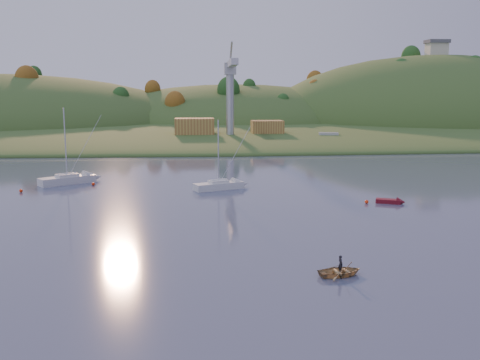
{
  "coord_description": "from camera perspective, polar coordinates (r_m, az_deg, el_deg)",
  "views": [
    {
      "loc": [
        -7.92,
        -29.98,
        14.47
      ],
      "look_at": [
        -2.17,
        38.03,
        3.24
      ],
      "focal_mm": 40.0,
      "sensor_mm": 36.0,
      "label": 1
    }
  ],
  "objects": [
    {
      "name": "buoy_2",
      "position": [
        84.36,
        -22.33,
        -1.07
      ],
      "size": [
        0.5,
        0.5,
        0.5
      ],
      "primitive_type": "sphere",
      "color": "#FF330D",
      "rests_on": "ground"
    },
    {
      "name": "shed_east",
      "position": [
        155.72,
        2.91,
        5.62
      ],
      "size": [
        9.0,
        7.0,
        4.0
      ],
      "primitive_type": "cube",
      "color": "#976132",
      "rests_on": "wharf"
    },
    {
      "name": "wharf",
      "position": [
        153.11,
        0.03,
        4.37
      ],
      "size": [
        42.0,
        16.0,
        2.4
      ],
      "primitive_type": "cube",
      "color": "slate",
      "rests_on": "ground"
    },
    {
      "name": "paddler",
      "position": [
        43.79,
        10.66,
        -9.12
      ],
      "size": [
        0.44,
        0.58,
        1.44
      ],
      "primitive_type": "imported",
      "rotation": [
        0.0,
        0.0,
        1.77
      ],
      "color": "black",
      "rests_on": "ground"
    },
    {
      "name": "red_tender",
      "position": [
        73.2,
        16.12,
        -2.22
      ],
      "size": [
        3.94,
        2.7,
        1.28
      ],
      "rotation": [
        0.0,
        0.0,
        -0.42
      ],
      "color": "maroon",
      "rests_on": "ground"
    },
    {
      "name": "buoy_3",
      "position": [
        86.91,
        -15.38,
        -0.41
      ],
      "size": [
        0.5,
        0.5,
        0.5
      ],
      "primitive_type": "sphere",
      "color": "#FF330D",
      "rests_on": "ground"
    },
    {
      "name": "hillside_trees",
      "position": [
        215.61,
        -2.73,
        5.48
      ],
      "size": [
        280.0,
        50.0,
        32.0
      ],
      "primitive_type": null,
      "color": "#204E1C",
      "rests_on": "ground"
    },
    {
      "name": "far_shore",
      "position": [
        260.5,
        -3.1,
        6.14
      ],
      "size": [
        620.0,
        220.0,
        1.5
      ],
      "primitive_type": "cube",
      "color": "#305221",
      "rests_on": "ground"
    },
    {
      "name": "buoy_1",
      "position": [
        72.18,
        13.35,
        -2.28
      ],
      "size": [
        0.5,
        0.5,
        0.5
      ],
      "primitive_type": "sphere",
      "color": "#FF330D",
      "rests_on": "ground"
    },
    {
      "name": "canoe",
      "position": [
        43.9,
        10.65,
        -9.56
      ],
      "size": [
        4.0,
        3.2,
        0.74
      ],
      "primitive_type": "imported",
      "rotation": [
        0.0,
        0.0,
        1.77
      ],
      "color": "tan",
      "rests_on": "ground"
    },
    {
      "name": "shed_west",
      "position": [
        153.29,
        -4.88,
        5.69
      ],
      "size": [
        11.0,
        8.0,
        4.8
      ],
      "primitive_type": "cube",
      "color": "#976132",
      "rests_on": "wharf"
    },
    {
      "name": "shore_slope",
      "position": [
        195.68,
        -2.51,
        5.09
      ],
      "size": [
        640.0,
        150.0,
        7.0
      ],
      "primitive_type": "ellipsoid",
      "color": "#305221",
      "rests_on": "ground"
    },
    {
      "name": "hill_center",
      "position": [
        241.08,
        -0.56,
        5.9
      ],
      "size": [
        140.0,
        120.0,
        36.0
      ],
      "primitive_type": "ellipsoid",
      "color": "#305221",
      "rests_on": "ground"
    },
    {
      "name": "hilltop_house",
      "position": [
        248.13,
        20.24,
        13.16
      ],
      "size": [
        9.0,
        7.0,
        6.45
      ],
      "color": "beige",
      "rests_on": "hill_right"
    },
    {
      "name": "ground",
      "position": [
        34.22,
        9.38,
        -15.8
      ],
      "size": [
        500.0,
        500.0,
        0.0
      ],
      "primitive_type": "plane",
      "color": "#3A4360",
      "rests_on": "ground"
    },
    {
      "name": "sailboat_far",
      "position": [
        80.49,
        -2.3,
        -0.52
      ],
      "size": [
        7.81,
        4.98,
        10.44
      ],
      "rotation": [
        0.0,
        0.0,
        0.39
      ],
      "color": "silver",
      "rests_on": "ground"
    },
    {
      "name": "hill_right",
      "position": [
        247.83,
        19.81,
        5.44
      ],
      "size": [
        150.0,
        130.0,
        60.0
      ],
      "primitive_type": "ellipsoid",
      "color": "#305221",
      "rests_on": "ground"
    },
    {
      "name": "sailboat_near",
      "position": [
        89.69,
        -17.94,
        0.1
      ],
      "size": [
        8.64,
        7.14,
        12.09
      ],
      "rotation": [
        0.0,
        0.0,
        0.61
      ],
      "color": "silver",
      "rests_on": "ground"
    },
    {
      "name": "work_vessel",
      "position": [
        153.25,
        9.39,
        4.23
      ],
      "size": [
        13.29,
        6.58,
        3.27
      ],
      "rotation": [
        0.0,
        0.0,
        -0.17
      ],
      "color": "slate",
      "rests_on": "ground"
    },
    {
      "name": "dock_crane",
      "position": [
        148.73,
        -1.02,
        10.38
      ],
      "size": [
        3.2,
        28.0,
        20.3
      ],
      "color": "#B7B7BC",
      "rests_on": "wharf"
    }
  ]
}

